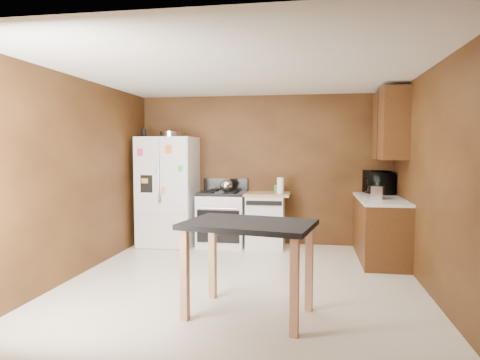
% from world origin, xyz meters
% --- Properties ---
extents(floor, '(4.50, 4.50, 0.00)m').
position_xyz_m(floor, '(0.00, 0.00, 0.00)').
color(floor, white).
rests_on(floor, ground).
extents(ceiling, '(4.50, 4.50, 0.00)m').
position_xyz_m(ceiling, '(0.00, 0.00, 2.50)').
color(ceiling, white).
rests_on(ceiling, ground).
extents(wall_back, '(4.20, 0.00, 4.20)m').
position_xyz_m(wall_back, '(0.00, 2.25, 1.25)').
color(wall_back, brown).
rests_on(wall_back, ground).
extents(wall_front, '(4.20, 0.00, 4.20)m').
position_xyz_m(wall_front, '(0.00, -2.25, 1.25)').
color(wall_front, brown).
rests_on(wall_front, ground).
extents(wall_left, '(0.00, 4.50, 4.50)m').
position_xyz_m(wall_left, '(-2.10, 0.00, 1.25)').
color(wall_left, brown).
rests_on(wall_left, ground).
extents(wall_right, '(0.00, 4.50, 4.50)m').
position_xyz_m(wall_right, '(2.10, 0.00, 1.25)').
color(wall_right, brown).
rests_on(wall_right, ground).
extents(roasting_pan, '(0.38, 0.38, 0.09)m').
position_xyz_m(roasting_pan, '(-1.51, 1.93, 1.85)').
color(roasting_pan, silver).
rests_on(roasting_pan, refrigerator).
extents(pen_cup, '(0.09, 0.09, 0.13)m').
position_xyz_m(pen_cup, '(-1.95, 1.83, 1.87)').
color(pen_cup, black).
rests_on(pen_cup, refrigerator).
extents(kettle, '(0.21, 0.21, 0.21)m').
position_xyz_m(kettle, '(-0.56, 1.87, 1.00)').
color(kettle, silver).
rests_on(kettle, gas_range).
extents(paper_towel, '(0.13, 0.13, 0.26)m').
position_xyz_m(paper_towel, '(0.32, 1.86, 1.02)').
color(paper_towel, white).
rests_on(paper_towel, dishwasher).
extents(green_canister, '(0.14, 0.14, 0.12)m').
position_xyz_m(green_canister, '(0.26, 2.02, 0.95)').
color(green_canister, green).
rests_on(green_canister, dishwasher).
extents(toaster, '(0.22, 0.28, 0.18)m').
position_xyz_m(toaster, '(1.73, 1.29, 0.99)').
color(toaster, silver).
rests_on(toaster, right_cabinets).
extents(microwave, '(0.52, 0.67, 0.33)m').
position_xyz_m(microwave, '(1.84, 2.04, 1.06)').
color(microwave, black).
rests_on(microwave, right_cabinets).
extents(refrigerator, '(0.90, 0.80, 1.80)m').
position_xyz_m(refrigerator, '(-1.55, 1.86, 0.90)').
color(refrigerator, white).
rests_on(refrigerator, ground).
extents(gas_range, '(0.76, 0.68, 1.10)m').
position_xyz_m(gas_range, '(-0.64, 1.92, 0.46)').
color(gas_range, white).
rests_on(gas_range, ground).
extents(dishwasher, '(0.78, 0.63, 0.89)m').
position_xyz_m(dishwasher, '(0.08, 1.95, 0.45)').
color(dishwasher, white).
rests_on(dishwasher, ground).
extents(right_cabinets, '(0.63, 1.58, 2.45)m').
position_xyz_m(right_cabinets, '(1.84, 1.48, 0.91)').
color(right_cabinets, '#5F2F1A').
rests_on(right_cabinets, ground).
extents(island, '(1.33, 1.01, 0.91)m').
position_xyz_m(island, '(0.22, -0.96, 0.77)').
color(island, black).
rests_on(island, ground).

